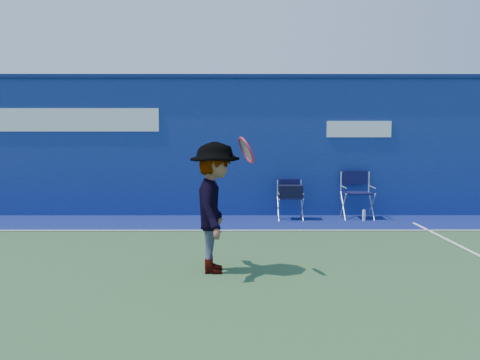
{
  "coord_description": "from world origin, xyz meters",
  "views": [
    {
      "loc": [
        0.98,
        -6.07,
        1.76
      ],
      "look_at": [
        1.01,
        2.6,
        1.0
      ],
      "focal_mm": 38.0,
      "sensor_mm": 36.0,
      "label": 1
    }
  ],
  "objects_px": {
    "tennis_player": "(215,207)",
    "directors_chair_left": "(290,203)",
    "directors_chair_right": "(357,204)",
    "water_bottle": "(364,215)"
  },
  "relations": [
    {
      "from": "directors_chair_left",
      "to": "tennis_player",
      "type": "bearing_deg",
      "value": -108.7
    },
    {
      "from": "directors_chair_left",
      "to": "directors_chair_right",
      "type": "relative_size",
      "value": 0.83
    },
    {
      "from": "water_bottle",
      "to": "tennis_player",
      "type": "distance_m",
      "value": 4.91
    },
    {
      "from": "directors_chair_right",
      "to": "water_bottle",
      "type": "bearing_deg",
      "value": -75.84
    },
    {
      "from": "directors_chair_left",
      "to": "directors_chair_right",
      "type": "xyz_separation_m",
      "value": [
        1.43,
        0.12,
        -0.03
      ]
    },
    {
      "from": "directors_chair_left",
      "to": "tennis_player",
      "type": "xyz_separation_m",
      "value": [
        -1.38,
        -4.08,
        0.49
      ]
    },
    {
      "from": "directors_chair_right",
      "to": "tennis_player",
      "type": "relative_size",
      "value": 0.58
    },
    {
      "from": "tennis_player",
      "to": "directors_chair_left",
      "type": "bearing_deg",
      "value": 71.3
    },
    {
      "from": "directors_chair_right",
      "to": "tennis_player",
      "type": "height_order",
      "value": "tennis_player"
    },
    {
      "from": "directors_chair_left",
      "to": "water_bottle",
      "type": "distance_m",
      "value": 1.54
    }
  ]
}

